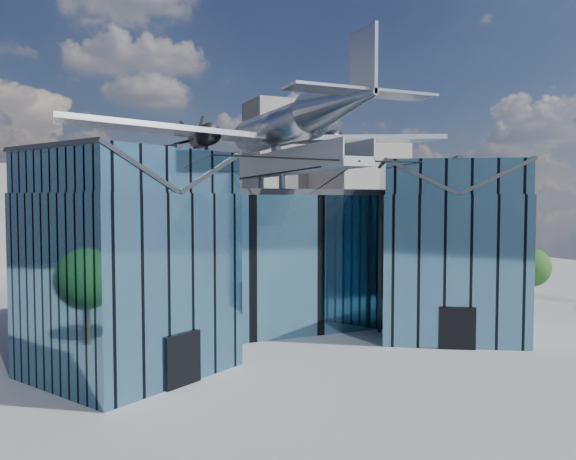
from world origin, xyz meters
name	(u,v)px	position (x,y,z in m)	size (l,w,h in m)	color
ground_plane	(301,346)	(0.00, 0.00, 0.00)	(120.00, 120.00, 0.00)	gray
museum	(267,251)	(0.00, 5.82, 5.54)	(32.88, 24.50, 17.60)	teal
bg_towers	(164,195)	(1.45, 50.49, 10.01)	(77.00, 24.50, 26.00)	slate
tree_side_e	(531,267)	(23.13, 3.57, 3.46)	(4.27, 4.27, 5.12)	#362115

